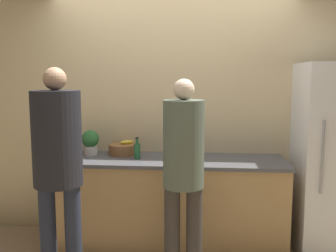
{
  "coord_description": "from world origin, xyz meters",
  "views": [
    {
      "loc": [
        0.3,
        -3.21,
        1.67
      ],
      "look_at": [
        0.0,
        0.15,
        1.23
      ],
      "focal_mm": 40.0,
      "sensor_mm": 36.0,
      "label": 1
    }
  ],
  "objects_px": {
    "utensil_crock": "(194,149)",
    "bottle_green": "(137,150)",
    "person_left": "(58,157)",
    "fruit_bowl": "(123,149)",
    "potted_plant": "(90,142)",
    "bottle_red": "(62,154)",
    "bottle_dark": "(173,151)",
    "cup_red": "(70,154)",
    "person_center": "(183,165)",
    "refrigerator": "(330,160)"
  },
  "relations": [
    {
      "from": "bottle_dark",
      "to": "refrigerator",
      "type": "bearing_deg",
      "value": -0.91
    },
    {
      "from": "bottle_red",
      "to": "potted_plant",
      "type": "bearing_deg",
      "value": 58.61
    },
    {
      "from": "bottle_red",
      "to": "person_left",
      "type": "bearing_deg",
      "value": -71.27
    },
    {
      "from": "fruit_bowl",
      "to": "bottle_red",
      "type": "xyz_separation_m",
      "value": [
        -0.52,
        -0.35,
        0.01
      ]
    },
    {
      "from": "refrigerator",
      "to": "person_center",
      "type": "xyz_separation_m",
      "value": [
        -1.36,
        -0.65,
        0.07
      ]
    },
    {
      "from": "refrigerator",
      "to": "utensil_crock",
      "type": "distance_m",
      "value": 1.31
    },
    {
      "from": "refrigerator",
      "to": "cup_red",
      "type": "height_order",
      "value": "refrigerator"
    },
    {
      "from": "bottle_dark",
      "to": "cup_red",
      "type": "xyz_separation_m",
      "value": [
        -1.02,
        -0.07,
        -0.03
      ]
    },
    {
      "from": "utensil_crock",
      "to": "bottle_green",
      "type": "bearing_deg",
      "value": -158.73
    },
    {
      "from": "bottle_green",
      "to": "bottle_dark",
      "type": "height_order",
      "value": "bottle_green"
    },
    {
      "from": "fruit_bowl",
      "to": "potted_plant",
      "type": "distance_m",
      "value": 0.35
    },
    {
      "from": "bottle_dark",
      "to": "person_center",
      "type": "bearing_deg",
      "value": -78.97
    },
    {
      "from": "refrigerator",
      "to": "person_center",
      "type": "height_order",
      "value": "refrigerator"
    },
    {
      "from": "person_center",
      "to": "fruit_bowl",
      "type": "height_order",
      "value": "person_center"
    },
    {
      "from": "bottle_green",
      "to": "bottle_dark",
      "type": "bearing_deg",
      "value": 9.0
    },
    {
      "from": "person_left",
      "to": "cup_red",
      "type": "bearing_deg",
      "value": 103.41
    },
    {
      "from": "refrigerator",
      "to": "fruit_bowl",
      "type": "height_order",
      "value": "refrigerator"
    },
    {
      "from": "refrigerator",
      "to": "person_center",
      "type": "bearing_deg",
      "value": -154.45
    },
    {
      "from": "person_center",
      "to": "potted_plant",
      "type": "height_order",
      "value": "person_center"
    },
    {
      "from": "person_left",
      "to": "utensil_crock",
      "type": "relative_size",
      "value": 5.92
    },
    {
      "from": "person_left",
      "to": "person_center",
      "type": "xyz_separation_m",
      "value": [
        0.97,
        0.18,
        -0.09
      ]
    },
    {
      "from": "person_left",
      "to": "utensil_crock",
      "type": "distance_m",
      "value": 1.45
    },
    {
      "from": "utensil_crock",
      "to": "fruit_bowl",
      "type": "bearing_deg",
      "value": -178.31
    },
    {
      "from": "person_center",
      "to": "utensil_crock",
      "type": "bearing_deg",
      "value": 85.52
    },
    {
      "from": "potted_plant",
      "to": "refrigerator",
      "type": "bearing_deg",
      "value": -2.8
    },
    {
      "from": "bottle_green",
      "to": "fruit_bowl",
      "type": "bearing_deg",
      "value": 132.68
    },
    {
      "from": "utensil_crock",
      "to": "person_left",
      "type": "bearing_deg",
      "value": -135.62
    },
    {
      "from": "person_center",
      "to": "bottle_red",
      "type": "xyz_separation_m",
      "value": [
        -1.18,
        0.46,
        -0.02
      ]
    },
    {
      "from": "bottle_dark",
      "to": "bottle_red",
      "type": "bearing_deg",
      "value": -168.31
    },
    {
      "from": "bottle_red",
      "to": "utensil_crock",
      "type": "bearing_deg",
      "value": 16.74
    },
    {
      "from": "person_left",
      "to": "bottle_red",
      "type": "height_order",
      "value": "person_left"
    },
    {
      "from": "potted_plant",
      "to": "person_left",
      "type": "bearing_deg",
      "value": -88.37
    },
    {
      "from": "person_center",
      "to": "cup_red",
      "type": "xyz_separation_m",
      "value": [
        -1.15,
        0.6,
        -0.05
      ]
    },
    {
      "from": "refrigerator",
      "to": "bottle_green",
      "type": "distance_m",
      "value": 1.84
    },
    {
      "from": "fruit_bowl",
      "to": "bottle_dark",
      "type": "distance_m",
      "value": 0.54
    },
    {
      "from": "utensil_crock",
      "to": "bottle_green",
      "type": "distance_m",
      "value": 0.59
    },
    {
      "from": "cup_red",
      "to": "fruit_bowl",
      "type": "bearing_deg",
      "value": 22.93
    },
    {
      "from": "person_left",
      "to": "potted_plant",
      "type": "height_order",
      "value": "person_left"
    },
    {
      "from": "utensil_crock",
      "to": "bottle_red",
      "type": "height_order",
      "value": "utensil_crock"
    },
    {
      "from": "refrigerator",
      "to": "person_center",
      "type": "relative_size",
      "value": 1.09
    },
    {
      "from": "fruit_bowl",
      "to": "potted_plant",
      "type": "xyz_separation_m",
      "value": [
        -0.33,
        -0.04,
        0.08
      ]
    },
    {
      "from": "fruit_bowl",
      "to": "bottle_red",
      "type": "height_order",
      "value": "bottle_red"
    },
    {
      "from": "refrigerator",
      "to": "cup_red",
      "type": "xyz_separation_m",
      "value": [
        -2.51,
        -0.05,
        0.02
      ]
    },
    {
      "from": "person_center",
      "to": "utensil_crock",
      "type": "relative_size",
      "value": 5.63
    },
    {
      "from": "fruit_bowl",
      "to": "cup_red",
      "type": "bearing_deg",
      "value": -157.07
    },
    {
      "from": "bottle_green",
      "to": "potted_plant",
      "type": "relative_size",
      "value": 0.83
    },
    {
      "from": "bottle_dark",
      "to": "cup_red",
      "type": "relative_size",
      "value": 2.06
    },
    {
      "from": "fruit_bowl",
      "to": "bottle_red",
      "type": "bearing_deg",
      "value": -145.93
    },
    {
      "from": "utensil_crock",
      "to": "bottle_red",
      "type": "relative_size",
      "value": 1.65
    },
    {
      "from": "refrigerator",
      "to": "bottle_dark",
      "type": "relative_size",
      "value": 9.97
    }
  ]
}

